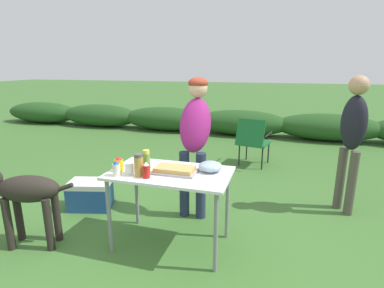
{
  "coord_description": "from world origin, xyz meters",
  "views": [
    {
      "loc": [
        0.92,
        -2.4,
        1.67
      ],
      "look_at": [
        0.07,
        0.47,
        0.89
      ],
      "focal_mm": 28.0,
      "sensor_mm": 36.0,
      "label": 1
    }
  ],
  "objects_px": {
    "mustard_bottle": "(119,164)",
    "relish_jar": "(146,161)",
    "ketchup_bottle": "(146,170)",
    "standing_person_in_dark_puffer": "(353,132)",
    "spice_jar": "(139,165)",
    "cooler_box": "(90,195)",
    "paper_cup_stack": "(129,168)",
    "dog": "(24,193)",
    "food_tray": "(175,170)",
    "standing_person_with_beanie": "(195,131)",
    "folding_table": "(170,180)",
    "mayo_bottle": "(116,169)",
    "plate_stack": "(142,165)",
    "mixing_bowl": "(210,166)",
    "camp_chair_green_behind_table": "(253,140)"
  },
  "relations": [
    {
      "from": "plate_stack",
      "to": "spice_jar",
      "type": "relative_size",
      "value": 1.14
    },
    {
      "from": "relish_jar",
      "to": "mayo_bottle",
      "type": "bearing_deg",
      "value": -142.71
    },
    {
      "from": "spice_jar",
      "to": "cooler_box",
      "type": "bearing_deg",
      "value": 147.79
    },
    {
      "from": "plate_stack",
      "to": "standing_person_with_beanie",
      "type": "xyz_separation_m",
      "value": [
        0.34,
        0.65,
        0.21
      ]
    },
    {
      "from": "folding_table",
      "to": "paper_cup_stack",
      "type": "xyz_separation_m",
      "value": [
        -0.33,
        -0.15,
        0.13
      ]
    },
    {
      "from": "standing_person_in_dark_puffer",
      "to": "cooler_box",
      "type": "distance_m",
      "value": 3.12
    },
    {
      "from": "mayo_bottle",
      "to": "dog",
      "type": "distance_m",
      "value": 0.94
    },
    {
      "from": "mixing_bowl",
      "to": "standing_person_in_dark_puffer",
      "type": "xyz_separation_m",
      "value": [
        1.36,
        1.1,
        0.18
      ]
    },
    {
      "from": "spice_jar",
      "to": "standing_person_in_dark_puffer",
      "type": "bearing_deg",
      "value": 35.92
    },
    {
      "from": "food_tray",
      "to": "ketchup_bottle",
      "type": "bearing_deg",
      "value": -136.03
    },
    {
      "from": "relish_jar",
      "to": "standing_person_in_dark_puffer",
      "type": "xyz_separation_m",
      "value": [
        1.91,
        1.29,
        0.12
      ]
    },
    {
      "from": "food_tray",
      "to": "mayo_bottle",
      "type": "relative_size",
      "value": 2.86
    },
    {
      "from": "folding_table",
      "to": "camp_chair_green_behind_table",
      "type": "bearing_deg",
      "value": 78.82
    },
    {
      "from": "mustard_bottle",
      "to": "relish_jar",
      "type": "height_order",
      "value": "relish_jar"
    },
    {
      "from": "mayo_bottle",
      "to": "mustard_bottle",
      "type": "height_order",
      "value": "mustard_bottle"
    },
    {
      "from": "food_tray",
      "to": "spice_jar",
      "type": "xyz_separation_m",
      "value": [
        -0.27,
        -0.16,
        0.07
      ]
    },
    {
      "from": "standing_person_in_dark_puffer",
      "to": "standing_person_with_beanie",
      "type": "bearing_deg",
      "value": -105.4
    },
    {
      "from": "mustard_bottle",
      "to": "standing_person_with_beanie",
      "type": "xyz_separation_m",
      "value": [
        0.49,
        0.82,
        0.17
      ]
    },
    {
      "from": "food_tray",
      "to": "standing_person_with_beanie",
      "type": "height_order",
      "value": "standing_person_with_beanie"
    },
    {
      "from": "food_tray",
      "to": "plate_stack",
      "type": "bearing_deg",
      "value": 168.99
    },
    {
      "from": "mayo_bottle",
      "to": "dog",
      "type": "bearing_deg",
      "value": -169.52
    },
    {
      "from": "plate_stack",
      "to": "paper_cup_stack",
      "type": "relative_size",
      "value": 2.25
    },
    {
      "from": "paper_cup_stack",
      "to": "camp_chair_green_behind_table",
      "type": "bearing_deg",
      "value": 72.92
    },
    {
      "from": "mixing_bowl",
      "to": "cooler_box",
      "type": "distance_m",
      "value": 1.7
    },
    {
      "from": "food_tray",
      "to": "dog",
      "type": "bearing_deg",
      "value": -164.48
    },
    {
      "from": "paper_cup_stack",
      "to": "camp_chair_green_behind_table",
      "type": "distance_m",
      "value": 2.88
    },
    {
      "from": "standing_person_with_beanie",
      "to": "camp_chair_green_behind_table",
      "type": "bearing_deg",
      "value": 74.54
    },
    {
      "from": "relish_jar",
      "to": "dog",
      "type": "height_order",
      "value": "relish_jar"
    },
    {
      "from": "plate_stack",
      "to": "relish_jar",
      "type": "xyz_separation_m",
      "value": [
        0.1,
        -0.12,
        0.08
      ]
    },
    {
      "from": "paper_cup_stack",
      "to": "dog",
      "type": "xyz_separation_m",
      "value": [
        -0.97,
        -0.24,
        -0.26
      ]
    },
    {
      "from": "mixing_bowl",
      "to": "camp_chair_green_behind_table",
      "type": "relative_size",
      "value": 0.26
    },
    {
      "from": "spice_jar",
      "to": "standing_person_with_beanie",
      "type": "xyz_separation_m",
      "value": [
        0.26,
        0.88,
        0.14
      ]
    },
    {
      "from": "dog",
      "to": "standing_person_in_dark_puffer",
      "type": "bearing_deg",
      "value": -77.32
    },
    {
      "from": "plate_stack",
      "to": "cooler_box",
      "type": "xyz_separation_m",
      "value": [
        -0.9,
        0.39,
        -0.59
      ]
    },
    {
      "from": "paper_cup_stack",
      "to": "folding_table",
      "type": "bearing_deg",
      "value": 24.04
    },
    {
      "from": "food_tray",
      "to": "relish_jar",
      "type": "relative_size",
      "value": 1.9
    },
    {
      "from": "spice_jar",
      "to": "ketchup_bottle",
      "type": "bearing_deg",
      "value": -16.62
    },
    {
      "from": "spice_jar",
      "to": "relish_jar",
      "type": "distance_m",
      "value": 0.11
    },
    {
      "from": "standing_person_with_beanie",
      "to": "mustard_bottle",
      "type": "bearing_deg",
      "value": -122.12
    },
    {
      "from": "standing_person_in_dark_puffer",
      "to": "plate_stack",
      "type": "bearing_deg",
      "value": -92.42
    },
    {
      "from": "mayo_bottle",
      "to": "mustard_bottle",
      "type": "distance_m",
      "value": 0.12
    },
    {
      "from": "plate_stack",
      "to": "cooler_box",
      "type": "relative_size",
      "value": 0.42
    },
    {
      "from": "dog",
      "to": "camp_chair_green_behind_table",
      "type": "distance_m",
      "value": 3.49
    },
    {
      "from": "ketchup_bottle",
      "to": "standing_person_in_dark_puffer",
      "type": "distance_m",
      "value": 2.34
    },
    {
      "from": "mayo_bottle",
      "to": "standing_person_in_dark_puffer",
      "type": "xyz_separation_m",
      "value": [
        2.12,
        1.45,
        0.16
      ]
    },
    {
      "from": "ketchup_bottle",
      "to": "camp_chair_green_behind_table",
      "type": "distance_m",
      "value": 2.88
    },
    {
      "from": "mixing_bowl",
      "to": "standing_person_in_dark_puffer",
      "type": "height_order",
      "value": "standing_person_in_dark_puffer"
    },
    {
      "from": "ketchup_bottle",
      "to": "paper_cup_stack",
      "type": "bearing_deg",
      "value": 164.88
    },
    {
      "from": "mixing_bowl",
      "to": "relish_jar",
      "type": "relative_size",
      "value": 1.06
    },
    {
      "from": "folding_table",
      "to": "spice_jar",
      "type": "xyz_separation_m",
      "value": [
        -0.22,
        -0.17,
        0.17
      ]
    }
  ]
}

